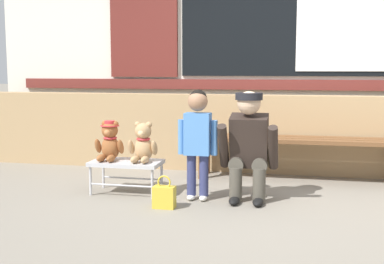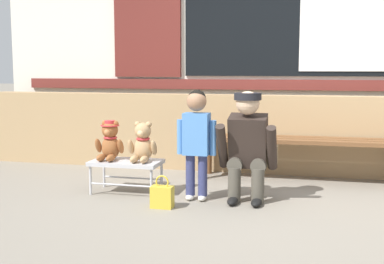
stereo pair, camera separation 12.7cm
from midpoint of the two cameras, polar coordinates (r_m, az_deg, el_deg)
name	(u,v)px [view 2 (the right image)]	position (r m, az deg, el deg)	size (l,w,h in m)	color
ground_plane	(270,207)	(4.28, 9.61, -8.33)	(60.00, 60.00, 0.00)	gray
brick_low_wall	(283,134)	(5.60, 10.84, -0.27)	(6.99, 0.25, 0.85)	tan
shop_facade	(289,19)	(6.10, 11.46, 12.39)	(7.13, 0.26, 3.39)	silver
wooden_bench_long	(300,145)	(5.24, 12.70, -1.40)	(2.10, 0.40, 0.44)	brown
small_display_bench	(126,164)	(4.68, -6.64, -3.62)	(0.64, 0.36, 0.30)	#BCBCC1
teddy_bear_with_hat	(110,141)	(4.70, -8.49, -1.04)	(0.28, 0.27, 0.36)	#93562D
teddy_bear_plain	(143,143)	(4.59, -4.80, -1.29)	(0.28, 0.26, 0.36)	tan
child_standing	(197,132)	(4.34, 1.35, -0.06)	(0.35, 0.18, 0.96)	navy
adult_crouching	(249,146)	(4.36, 7.26, -1.55)	(0.50, 0.49, 0.95)	#4C473D
handbag_on_ground	(162,196)	(4.19, -2.51, -7.24)	(0.18, 0.11, 0.27)	gold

